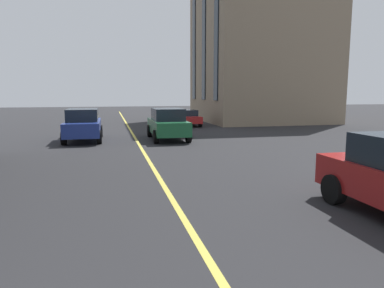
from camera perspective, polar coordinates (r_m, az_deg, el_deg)
lane_centre_line at (r=14.15m, az=-6.57°, el=-3.29°), size 80.00×0.16×0.01m
car_red_oncoming at (r=30.43m, az=-0.91°, el=4.27°), size 4.40×1.95×1.37m
car_blue_mid at (r=21.90m, az=-17.08°, el=3.04°), size 4.70×2.14×1.88m
car_green_parked_b at (r=21.53m, az=-3.91°, el=3.30°), size 4.70×2.14×1.88m
building_right_near at (r=36.90m, az=10.86°, el=15.65°), size 11.95×11.47×15.31m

